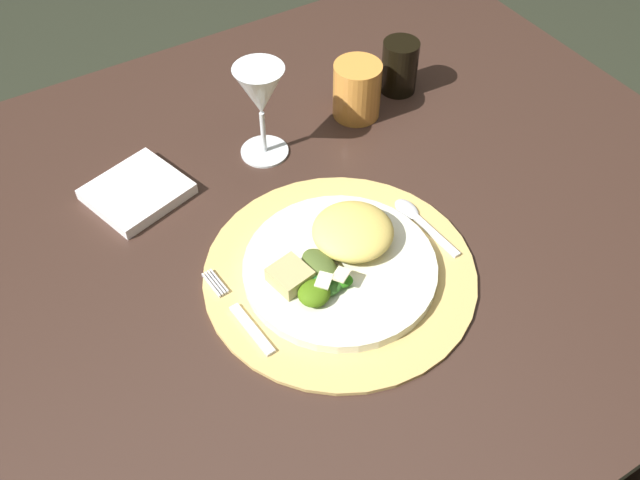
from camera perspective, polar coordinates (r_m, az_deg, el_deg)
name	(u,v)px	position (r m, az deg, el deg)	size (l,w,h in m)	color
ground_plane	(281,463)	(1.58, -3.24, -17.69)	(6.00, 6.00, 0.00)	#282C1F
dining_table	(263,285)	(1.04, -4.69, -3.70)	(1.41, 1.00, 0.72)	#37241C
placemat	(340,273)	(0.92, 1.63, -2.69)	(0.36, 0.36, 0.01)	tan
dinner_plate	(340,268)	(0.91, 1.64, -2.28)	(0.25, 0.25, 0.01)	silver
pasta_serving	(353,231)	(0.92, 2.70, 0.73)	(0.11, 0.11, 0.04)	#ECC95E
salad_greens	(321,278)	(0.88, 0.08, -3.09)	(0.09, 0.09, 0.03)	#436B10
bread_piece	(290,276)	(0.88, -2.46, -2.96)	(0.05, 0.04, 0.02)	tan
fork	(241,315)	(0.88, -6.49, -6.12)	(0.03, 0.15, 0.00)	silver
spoon	(416,217)	(0.99, 7.82, 1.84)	(0.03, 0.13, 0.01)	silver
napkin	(137,191)	(1.05, -14.70, 3.85)	(0.13, 0.12, 0.02)	white
wine_glass	(260,95)	(1.03, -4.90, 11.72)	(0.07, 0.07, 0.15)	silver
amber_tumbler	(357,90)	(1.14, 3.03, 12.12)	(0.08, 0.08, 0.09)	orange
dark_tumbler	(399,67)	(1.20, 6.51, 13.89)	(0.06, 0.06, 0.09)	black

